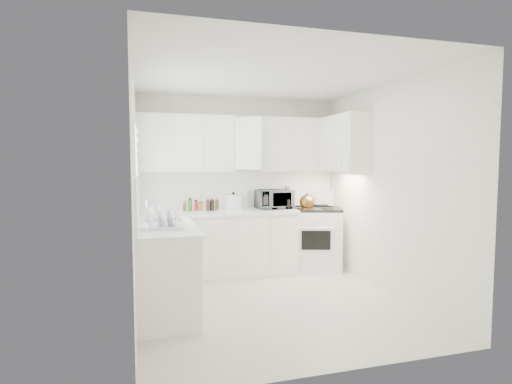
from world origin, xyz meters
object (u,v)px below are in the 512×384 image
object	(u,v)px
rice_cooker	(233,201)
utensil_crock	(287,197)
tea_kettle	(307,201)
dish_rack	(163,217)
stove	(314,230)
microwave	(274,197)

from	to	relation	value
rice_cooker	utensil_crock	size ratio (longest dim) A/B	0.75
tea_kettle	dish_rack	bearing A→B (deg)	-143.25
utensil_crock	stove	bearing A→B (deg)	12.72
microwave	tea_kettle	bearing A→B (deg)	-24.54
microwave	rice_cooker	bearing A→B (deg)	175.17
stove	tea_kettle	size ratio (longest dim) A/B	4.35
stove	rice_cooker	distance (m)	1.35
microwave	dish_rack	bearing A→B (deg)	-146.20
rice_cooker	stove	bearing A→B (deg)	8.91
stove	microwave	distance (m)	0.82
rice_cooker	utensil_crock	world-z (taller)	utensil_crock
tea_kettle	microwave	xyz separation A→B (m)	(-0.46, 0.16, 0.05)
microwave	stove	bearing A→B (deg)	-5.43
tea_kettle	rice_cooker	xyz separation A→B (m)	(-1.08, 0.15, 0.01)
stove	tea_kettle	bearing A→B (deg)	-120.72
tea_kettle	dish_rack	size ratio (longest dim) A/B	0.63
tea_kettle	utensil_crock	size ratio (longest dim) A/B	0.79
rice_cooker	tea_kettle	bearing A→B (deg)	0.56
stove	dish_rack	world-z (taller)	stove
tea_kettle	microwave	bearing A→B (deg)	168.07
microwave	dish_rack	distance (m)	2.18
microwave	dish_rack	world-z (taller)	microwave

